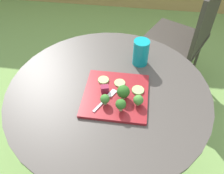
{
  "coord_description": "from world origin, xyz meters",
  "views": [
    {
      "loc": [
        0.12,
        -0.74,
        1.56
      ],
      "look_at": [
        0.02,
        -0.02,
        0.79
      ],
      "focal_mm": 38.07,
      "sensor_mm": 36.0,
      "label": 1
    }
  ],
  "objects_px": {
    "salad_plate": "(116,95)",
    "fork": "(107,98)",
    "patio_chair": "(188,33)",
    "drinking_glass": "(141,54)"
  },
  "relations": [
    {
      "from": "salad_plate",
      "to": "drinking_glass",
      "type": "xyz_separation_m",
      "value": [
        0.09,
        0.25,
        0.05
      ]
    },
    {
      "from": "patio_chair",
      "to": "salad_plate",
      "type": "distance_m",
      "value": 1.04
    },
    {
      "from": "patio_chair",
      "to": "fork",
      "type": "distance_m",
      "value": 1.09
    },
    {
      "from": "drinking_glass",
      "to": "salad_plate",
      "type": "bearing_deg",
      "value": -110.75
    },
    {
      "from": "drinking_glass",
      "to": "fork",
      "type": "bearing_deg",
      "value": -114.73
    },
    {
      "from": "patio_chair",
      "to": "salad_plate",
      "type": "height_order",
      "value": "patio_chair"
    },
    {
      "from": "salad_plate",
      "to": "fork",
      "type": "xyz_separation_m",
      "value": [
        -0.04,
        -0.03,
        0.01
      ]
    },
    {
      "from": "patio_chair",
      "to": "drinking_glass",
      "type": "bearing_deg",
      "value": -117.54
    },
    {
      "from": "fork",
      "to": "salad_plate",
      "type": "bearing_deg",
      "value": 42.76
    },
    {
      "from": "patio_chair",
      "to": "drinking_glass",
      "type": "xyz_separation_m",
      "value": [
        -0.35,
        -0.67,
        0.28
      ]
    }
  ]
}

